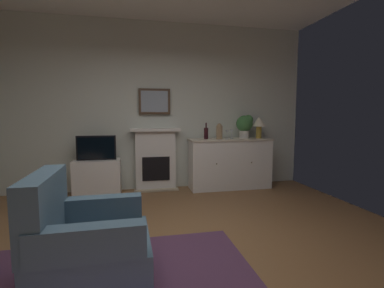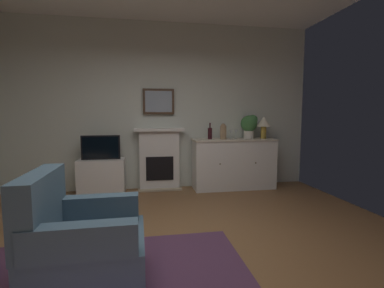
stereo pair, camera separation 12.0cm
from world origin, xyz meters
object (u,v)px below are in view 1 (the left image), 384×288
Objects in this scene: armchair at (85,244)px; sideboard_cabinet at (230,163)px; tv_set at (96,148)px; table_lamp at (259,123)px; vase_decorative at (219,131)px; potted_plant_small at (245,124)px; framed_picture at (155,101)px; wine_glass_left at (227,132)px; wine_glass_center at (232,132)px; fireplace_unit at (156,159)px; tv_cabinet at (98,177)px; wine_bottle at (206,133)px.

sideboard_cabinet is at bearing 52.12° from armchair.
tv_set is 0.67× the size of armchair.
table_lamp reaches higher than vase_decorative.
table_lamp is at bearing -10.11° from potted_plant_small.
framed_picture reaches higher than sideboard_cabinet.
wine_glass_left is 0.13m from wine_glass_center.
fireplace_unit is 1.75m from potted_plant_small.
armchair is at bearing -104.69° from fireplace_unit.
tv_set is at bearing -179.84° from table_lamp.
wine_glass_center is 2.45m from tv_cabinet.
tv_cabinet is (-2.86, 0.02, -0.88)m from table_lamp.
wine_glass_left is at bearing -147.82° from sideboard_cabinet.
sideboard_cabinet is at bearing -4.84° from wine_bottle.
wine_glass_center is at bearing 14.91° from vase_decorative.
tv_set is at bearing -179.80° from sideboard_cabinet.
fireplace_unit is 1.02m from wine_bottle.
wine_glass_left is 0.41m from potted_plant_small.
fireplace_unit is 2.95m from armchair.
wine_bottle is at bearing 1.39° from tv_set.
wine_glass_center is at bearing -2.28° from wine_bottle.
vase_decorative is 3.28m from armchair.
fireplace_unit is 1.02m from tv_cabinet.
tv_set is (-1.87, -0.05, -0.21)m from wine_bottle.
tv_set reaches higher than sideboard_cabinet.
table_lamp is 0.54m from wine_glass_center.
sideboard_cabinet is 2.31m from tv_cabinet.
sideboard_cabinet is 0.77m from potted_plant_small.
sideboard_cabinet is at bearing -9.48° from framed_picture.
wine_glass_left is at bearing -0.97° from tv_set.
sideboard_cabinet is 2.41× the size of tv_set.
potted_plant_small is 3.70m from armchair.
sideboard_cabinet is 0.71m from wine_bottle.
vase_decorative is at bearing -167.18° from sideboard_cabinet.
wine_bottle is (-1.00, 0.04, -0.17)m from table_lamp.
fireplace_unit reaches higher than tv_set.
vase_decorative is at bearing -13.76° from framed_picture.
potted_plant_small is (0.52, 0.10, 0.12)m from vase_decorative.
fireplace_unit reaches higher than wine_glass_left.
wine_bottle reaches higher than tv_cabinet.
table_lamp reaches higher than wine_glass_center.
framed_picture is 1.28× the size of potted_plant_small.
potted_plant_small is (1.63, -0.13, 0.61)m from fireplace_unit.
wine_bottle is 0.38m from wine_glass_left.
tv_set is at bearing -178.61° from wine_bottle.
fireplace_unit is at bearing 169.94° from wine_glass_left.
wine_bottle is at bearing 58.82° from armchair.
wine_glass_left is (-0.63, -0.05, -0.16)m from table_lamp.
table_lamp reaches higher than sideboard_cabinet.
potted_plant_small is at bearing 48.78° from armchair.
wine_glass_center is (0.11, 0.06, 0.00)m from wine_glass_left.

